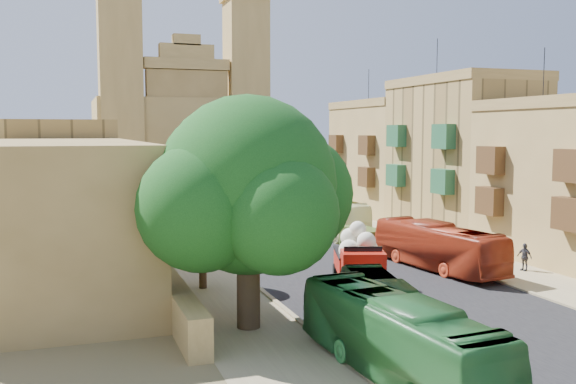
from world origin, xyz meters
TOP-DOWN VIEW (x-y plane):
  - ground at (0.00, 0.00)m, footprint 260.00×260.00m
  - road_surface at (0.00, 30.00)m, footprint 14.00×140.00m
  - sidewalk_east at (9.50, 30.00)m, footprint 5.00×140.00m
  - sidewalk_west at (-9.50, 30.00)m, footprint 5.00×140.00m
  - kerb_east at (7.00, 30.00)m, footprint 0.25×140.00m
  - kerb_west at (-7.00, 30.00)m, footprint 0.25×140.00m
  - townhouse_c at (15.95, 25.00)m, footprint 9.00×14.00m
  - townhouse_d at (15.95, 39.00)m, footprint 9.00×14.00m
  - west_wall at (-12.50, 20.00)m, footprint 1.00×40.00m
  - west_building_low at (-18.00, 18.00)m, footprint 10.00×28.00m
  - west_building_mid at (-18.00, 44.00)m, footprint 10.00×22.00m
  - church at (-0.00, 78.61)m, footprint 28.00×22.50m
  - ficus_tree at (-9.41, 4.01)m, footprint 10.66×9.81m
  - street_tree_a at (-10.00, 12.00)m, footprint 3.24×3.24m
  - street_tree_b at (-10.00, 24.00)m, footprint 3.11×3.11m
  - street_tree_c at (-10.00, 36.00)m, footprint 2.75×2.75m
  - street_tree_d at (-10.00, 48.00)m, footprint 2.91×2.91m
  - red_truck at (-1.64, 8.76)m, footprint 4.31×6.89m
  - olive_pickup at (4.00, 20.00)m, footprint 2.42×4.26m
  - bus_green_south at (-5.97, -3.55)m, footprint 3.42×11.03m
  - bus_green_north at (-4.14, 1.00)m, footprint 3.83×9.16m
  - bus_red_east at (5.49, 12.01)m, footprint 3.92×11.14m
  - bus_cream_east at (5.84, 30.03)m, footprint 2.70×10.67m
  - car_blue_a at (-3.71, 21.23)m, footprint 2.70×4.50m
  - car_white_a at (-4.47, 24.35)m, footprint 1.55×3.60m
  - car_cream at (4.46, 21.85)m, footprint 3.77×5.58m
  - car_dkblue at (-5.00, 42.11)m, footprint 2.27×4.82m
  - car_white_b at (2.41, 44.79)m, footprint 1.64×3.64m
  - car_blue_b at (-2.90, 61.85)m, footprint 1.42×3.34m
  - pedestrian_c at (10.61, 9.83)m, footprint 0.70×1.14m

SIDE VIEW (x-z plane):
  - ground at x=0.00m, z-range 0.00..0.00m
  - road_surface at x=0.00m, z-range 0.00..0.01m
  - sidewalk_east at x=9.50m, z-range 0.00..0.01m
  - sidewalk_west at x=-9.50m, z-range 0.00..0.01m
  - kerb_east at x=7.00m, z-range 0.00..0.12m
  - kerb_west at x=-7.00m, z-range 0.00..0.12m
  - car_blue_b at x=-2.90m, z-range 0.00..1.07m
  - car_white_a at x=-4.47m, z-range 0.00..1.15m
  - car_white_b at x=2.41m, z-range 0.00..1.21m
  - car_dkblue at x=-5.00m, z-range 0.00..1.36m
  - car_cream at x=4.46m, z-range 0.00..1.42m
  - car_blue_a at x=-3.71m, z-range 0.00..1.43m
  - olive_pickup at x=4.00m, z-range -0.02..1.64m
  - west_wall at x=-12.50m, z-range 0.00..1.80m
  - pedestrian_c at x=10.61m, z-range 0.00..1.80m
  - bus_green_north at x=-4.14m, z-range 0.00..2.49m
  - bus_cream_east at x=5.84m, z-range 0.00..2.96m
  - bus_green_south at x=-5.97m, z-range 0.00..3.02m
  - bus_red_east at x=5.49m, z-range 0.00..3.04m
  - red_truck at x=-1.64m, z-range -0.23..3.58m
  - street_tree_c at x=-10.00m, z-range 0.71..4.93m
  - street_tree_d at x=-10.00m, z-range 0.75..5.23m
  - street_tree_b at x=-10.00m, z-range 0.81..5.58m
  - street_tree_a at x=-10.00m, z-range 0.84..5.82m
  - west_building_low at x=-18.00m, z-range 0.00..8.40m
  - west_building_mid at x=-18.00m, z-range 0.00..10.00m
  - townhouse_d at x=15.95m, z-range -1.79..14.11m
  - ficus_tree at x=-9.41m, z-range 0.97..11.63m
  - townhouse_c at x=15.95m, z-range -1.79..15.61m
  - church at x=0.00m, z-range -8.63..27.67m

